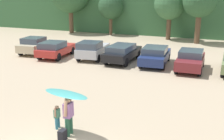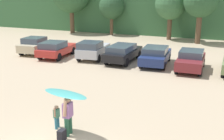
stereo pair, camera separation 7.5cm
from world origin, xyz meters
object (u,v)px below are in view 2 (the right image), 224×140
Objects in this scene: parked_car_navy at (156,55)px; surfboard_teal at (65,94)px; parked_car_champagne at (36,45)px; person_adult at (68,114)px; parked_car_black at (123,52)px; backpack_dropped at (62,135)px; parked_car_maroon at (191,60)px; parked_car_red at (56,49)px; person_child at (57,115)px; parked_car_silver at (93,49)px.

surfboard_teal is at bearing 172.74° from parked_car_navy.
person_adult is at bearing -144.77° from parked_car_champagne.
surfboard_teal reaches higher than parked_car_champagne.
parked_car_black is 2.75m from parked_car_navy.
surfboard_teal reaches higher than backpack_dropped.
parked_car_maroon is 2.51× the size of person_adult.
parked_car_red is at bearing 124.49° from backpack_dropped.
person_child is at bearing -8.76° from surfboard_teal.
surfboard_teal is 4.85× the size of backpack_dropped.
parked_car_silver reaches higher than parked_car_red.
parked_car_silver is 0.87× the size of parked_car_black.
parked_car_navy is 12.17m from person_child.
parked_car_champagne is 15.78m from person_child.
parked_car_champagne is 9.19× the size of backpack_dropped.
parked_car_champagne is 1.00× the size of parked_car_maroon.
surfboard_teal is at bearing -39.36° from person_adult.
person_child is (4.27, -11.99, -0.25)m from parked_car_silver.
parked_car_red is 8.83m from parked_car_navy.
parked_car_maroon is 12.84m from backpack_dropped.
person_adult reaches higher than person_child.
parked_car_champagne is at bearing -53.47° from person_adult.
person_child is at bearing -171.97° from parked_car_black.
parked_car_champagne is 11.45m from parked_car_navy.
backpack_dropped is (0.75, -0.81, -0.36)m from person_child.
parked_car_black is 2.85× the size of person_adult.
parked_car_silver is at bearing -59.10° from surfboard_teal.
parked_car_red is at bearing -59.53° from person_adult.
parked_car_silver is 13.27m from person_adult.
backpack_dropped is (8.32, -12.11, -0.55)m from parked_car_red.
parked_car_silver is at bearing -83.75° from parked_car_red.
parked_car_silver is (3.31, 0.68, 0.06)m from parked_car_red.
parked_car_navy reaches higher than person_child.
parked_car_red is at bearing 90.86° from parked_car_navy.
parked_car_red is 14.14m from surfboard_teal.
parked_car_navy is at bearing -83.77° from surfboard_teal.
parked_car_champagne is at bearing 69.64° from parked_car_red.
parked_car_champagne is 0.91× the size of parked_car_navy.
backpack_dropped is (-3.27, -12.40, -0.56)m from parked_car_maroon.
backpack_dropped is at bearing -165.39° from parked_car_silver.
parked_car_maroon is at bearing -93.96° from parked_car_red.
surfboard_teal is at bearing -165.02° from parked_car_silver.
parked_car_maroon is at bearing 75.23° from backpack_dropped.
parked_car_champagne is 8.70m from parked_car_black.
parked_car_maroon is at bearing -98.16° from parked_car_champagne.
parked_car_champagne is 2.51× the size of person_adult.
person_adult reaches higher than parked_car_maroon.
person_child is at bearing -167.21° from parked_car_silver.
parked_car_red reaches higher than backpack_dropped.
parked_car_black reaches higher than backpack_dropped.
parked_car_black is at bearing -84.74° from person_adult.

